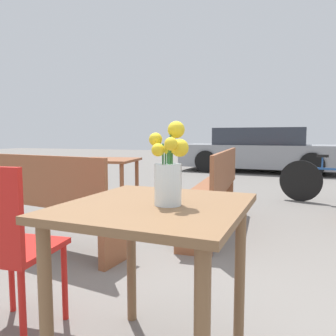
{
  "coord_description": "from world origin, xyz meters",
  "views": [
    {
      "loc": [
        0.49,
        -1.22,
        1.01
      ],
      "look_at": [
        0.06,
        -0.02,
        0.88
      ],
      "focal_mm": 35.0,
      "sensor_mm": 36.0,
      "label": 1
    }
  ],
  "objects_px": {
    "bench_middle": "(217,185)",
    "cafe_chair": "(2,242)",
    "flower_vase": "(169,174)",
    "table_front": "(156,233)",
    "bicycle": "(334,182)",
    "parked_car": "(260,151)",
    "bench_near": "(33,198)",
    "table_back": "(107,169)"
  },
  "relations": [
    {
      "from": "bench_near",
      "to": "table_back",
      "type": "distance_m",
      "value": 1.4
    },
    {
      "from": "bench_middle",
      "to": "table_back",
      "type": "relative_size",
      "value": 2.26
    },
    {
      "from": "table_back",
      "to": "bicycle",
      "type": "distance_m",
      "value": 3.28
    },
    {
      "from": "table_front",
      "to": "parked_car",
      "type": "distance_m",
      "value": 8.32
    },
    {
      "from": "cafe_chair",
      "to": "bench_near",
      "type": "xyz_separation_m",
      "value": [
        -0.8,
        1.08,
        -0.04
      ]
    },
    {
      "from": "table_front",
      "to": "table_back",
      "type": "xyz_separation_m",
      "value": [
        -1.65,
        2.42,
        -0.02
      ]
    },
    {
      "from": "cafe_chair",
      "to": "parked_car",
      "type": "height_order",
      "value": "parked_car"
    },
    {
      "from": "bench_near",
      "to": "bench_middle",
      "type": "relative_size",
      "value": 0.95
    },
    {
      "from": "bench_near",
      "to": "parked_car",
      "type": "distance_m",
      "value": 7.43
    },
    {
      "from": "table_front",
      "to": "table_back",
      "type": "relative_size",
      "value": 0.95
    },
    {
      "from": "flower_vase",
      "to": "bench_middle",
      "type": "bearing_deg",
      "value": 96.44
    },
    {
      "from": "table_back",
      "to": "table_front",
      "type": "bearing_deg",
      "value": -55.65
    },
    {
      "from": "flower_vase",
      "to": "table_back",
      "type": "bearing_deg",
      "value": 125.17
    },
    {
      "from": "table_front",
      "to": "bicycle",
      "type": "relative_size",
      "value": 0.52
    },
    {
      "from": "bench_near",
      "to": "bench_middle",
      "type": "xyz_separation_m",
      "value": [
        1.37,
        1.23,
        0.0
      ]
    },
    {
      "from": "bench_near",
      "to": "table_back",
      "type": "xyz_separation_m",
      "value": [
        -0.08,
        1.39,
        0.12
      ]
    },
    {
      "from": "bench_middle",
      "to": "table_back",
      "type": "xyz_separation_m",
      "value": [
        -1.46,
        0.16,
        0.12
      ]
    },
    {
      "from": "bench_middle",
      "to": "flower_vase",
      "type": "bearing_deg",
      "value": -83.56
    },
    {
      "from": "flower_vase",
      "to": "cafe_chair",
      "type": "bearing_deg",
      "value": -177.0
    },
    {
      "from": "bench_near",
      "to": "bicycle",
      "type": "height_order",
      "value": "bench_near"
    },
    {
      "from": "flower_vase",
      "to": "bench_middle",
      "type": "distance_m",
      "value": 2.32
    },
    {
      "from": "table_front",
      "to": "cafe_chair",
      "type": "height_order",
      "value": "cafe_chair"
    },
    {
      "from": "bench_middle",
      "to": "parked_car",
      "type": "height_order",
      "value": "parked_car"
    },
    {
      "from": "flower_vase",
      "to": "cafe_chair",
      "type": "relative_size",
      "value": 0.38
    },
    {
      "from": "table_front",
      "to": "parked_car",
      "type": "relative_size",
      "value": 0.18
    },
    {
      "from": "table_front",
      "to": "bench_middle",
      "type": "distance_m",
      "value": 2.27
    },
    {
      "from": "table_front",
      "to": "parked_car",
      "type": "xyz_separation_m",
      "value": [
        -0.2,
        8.32,
        -0.02
      ]
    },
    {
      "from": "bench_middle",
      "to": "parked_car",
      "type": "bearing_deg",
      "value": 90.03
    },
    {
      "from": "table_back",
      "to": "cafe_chair",
      "type": "bearing_deg",
      "value": -70.36
    },
    {
      "from": "bench_middle",
      "to": "cafe_chair",
      "type": "bearing_deg",
      "value": -103.94
    },
    {
      "from": "bench_near",
      "to": "table_back",
      "type": "relative_size",
      "value": 2.15
    },
    {
      "from": "parked_car",
      "to": "table_back",
      "type": "bearing_deg",
      "value": -103.84
    },
    {
      "from": "bench_near",
      "to": "table_back",
      "type": "bearing_deg",
      "value": 93.48
    },
    {
      "from": "bench_near",
      "to": "bicycle",
      "type": "relative_size",
      "value": 1.18
    },
    {
      "from": "bench_near",
      "to": "table_front",
      "type": "bearing_deg",
      "value": -33.11
    },
    {
      "from": "bench_middle",
      "to": "table_front",
      "type": "bearing_deg",
      "value": -85.09
    },
    {
      "from": "table_front",
      "to": "bicycle",
      "type": "xyz_separation_m",
      "value": [
        1.17,
        4.07,
        -0.28
      ]
    },
    {
      "from": "table_front",
      "to": "cafe_chair",
      "type": "bearing_deg",
      "value": -175.62
    },
    {
      "from": "bench_middle",
      "to": "bicycle",
      "type": "distance_m",
      "value": 2.27
    },
    {
      "from": "bicycle",
      "to": "parked_car",
      "type": "height_order",
      "value": "parked_car"
    },
    {
      "from": "flower_vase",
      "to": "bench_near",
      "type": "bearing_deg",
      "value": 147.52
    },
    {
      "from": "table_back",
      "to": "parked_car",
      "type": "height_order",
      "value": "parked_car"
    }
  ]
}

